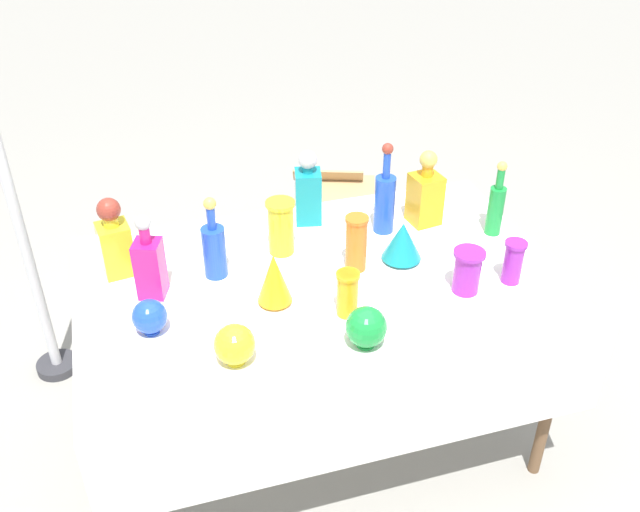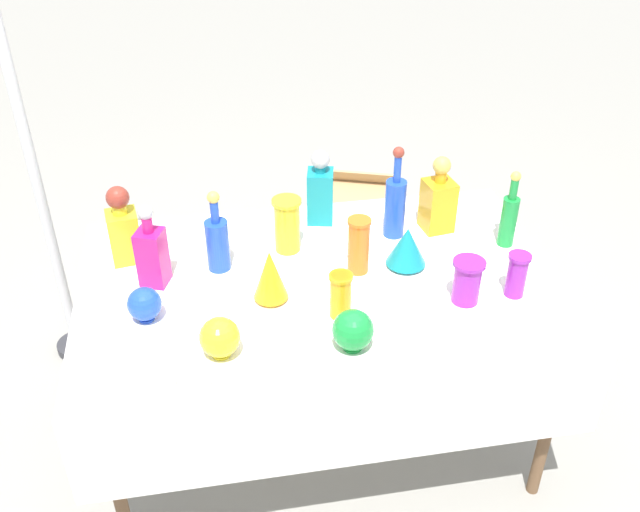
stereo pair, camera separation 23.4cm
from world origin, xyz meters
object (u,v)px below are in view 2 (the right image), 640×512
object	(u,v)px
slender_vase_3	(359,244)
round_bowl_0	(353,330)
round_bowl_2	(220,337)
tall_bottle_1	(395,204)
round_bowl_1	(144,304)
fluted_vase_0	(270,275)
canopy_pole	(23,128)
square_decanter_3	(152,253)
slender_vase_1	(467,280)
square_decanter_2	(320,191)
tall_bottle_2	(217,241)
square_decanter_0	(123,228)
slender_vase_0	(517,273)
slender_vase_2	(287,223)
slender_vase_4	(341,294)
tall_bottle_0	(509,216)
fluted_vase_1	(407,246)
cardboard_box_behind_left	(362,227)
square_decanter_1	(438,200)

from	to	relation	value
slender_vase_3	round_bowl_0	bearing A→B (deg)	-104.82
round_bowl_2	tall_bottle_1	bearing A→B (deg)	39.85
tall_bottle_1	round_bowl_1	size ratio (longest dim) A/B	3.09
fluted_vase_0	canopy_pole	world-z (taller)	canopy_pole
tall_bottle_1	fluted_vase_0	xyz separation A→B (m)	(-0.51, -0.32, -0.03)
square_decanter_3	slender_vase_1	xyz separation A→B (m)	(1.02, -0.29, -0.04)
square_decanter_2	tall_bottle_1	bearing A→B (deg)	-30.95
tall_bottle_2	canopy_pole	world-z (taller)	canopy_pole
square_decanter_0	slender_vase_0	xyz separation A→B (m)	(1.29, -0.45, -0.04)
slender_vase_3	slender_vase_1	bearing A→B (deg)	-36.74
square_decanter_0	slender_vase_2	xyz separation A→B (m)	(0.58, -0.04, -0.02)
square_decanter_3	slender_vase_4	world-z (taller)	square_decanter_3
slender_vase_4	round_bowl_2	world-z (taller)	slender_vase_4
slender_vase_4	round_bowl_1	world-z (taller)	slender_vase_4
round_bowl_1	round_bowl_2	bearing A→B (deg)	-43.29
tall_bottle_2	slender_vase_2	world-z (taller)	tall_bottle_2
square_decanter_3	round_bowl_2	size ratio (longest dim) A/B	2.31
canopy_pole	round_bowl_2	bearing A→B (deg)	-57.14
tall_bottle_0	round_bowl_2	distance (m)	1.17
slender_vase_0	slender_vase_3	xyz separation A→B (m)	(-0.49, 0.23, 0.02)
square_decanter_3	slender_vase_3	size ratio (longest dim) A/B	1.46
tall_bottle_2	fluted_vase_1	size ratio (longest dim) A/B	2.00
square_decanter_0	square_decanter_2	size ratio (longest dim) A/B	0.98
cardboard_box_behind_left	slender_vase_4	bearing A→B (deg)	-106.40
round_bowl_0	canopy_pole	size ratio (longest dim) A/B	0.05
tall_bottle_1	slender_vase_1	distance (m)	0.47
slender_vase_2	cardboard_box_behind_left	distance (m)	1.31
tall_bottle_1	tall_bottle_2	distance (m)	0.68
square_decanter_0	round_bowl_2	distance (m)	0.66
round_bowl_2	slender_vase_4	bearing A→B (deg)	17.78
slender_vase_0	cardboard_box_behind_left	bearing A→B (deg)	97.44
slender_vase_4	square_decanter_3	bearing A→B (deg)	153.86
slender_vase_4	cardboard_box_behind_left	distance (m)	1.61
round_bowl_0	slender_vase_1	bearing A→B (deg)	21.93
slender_vase_0	fluted_vase_1	bearing A→B (deg)	143.70
fluted_vase_1	square_decanter_3	bearing A→B (deg)	176.69
slender_vase_0	slender_vase_1	world-z (taller)	slender_vase_0
tall_bottle_1	square_decanter_1	distance (m)	0.17
tall_bottle_2	slender_vase_3	distance (m)	0.49
tall_bottle_0	square_decanter_0	size ratio (longest dim) A/B	1.03
square_decanter_2	slender_vase_4	distance (m)	0.61
tall_bottle_0	fluted_vase_0	distance (m)	0.92
slender_vase_1	fluted_vase_1	size ratio (longest dim) A/B	1.02
tall_bottle_0	slender_vase_0	bearing A→B (deg)	-106.97
square_decanter_3	slender_vase_1	size ratio (longest dim) A/B	1.93
tall_bottle_2	square_decanter_0	world-z (taller)	tall_bottle_2
square_decanter_1	slender_vase_4	xyz separation A→B (m)	(-0.47, -0.47, -0.04)
square_decanter_3	round_bowl_0	size ratio (longest dim) A/B	2.24
round_bowl_1	canopy_pole	world-z (taller)	canopy_pole
tall_bottle_2	square_decanter_3	bearing A→B (deg)	-167.08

